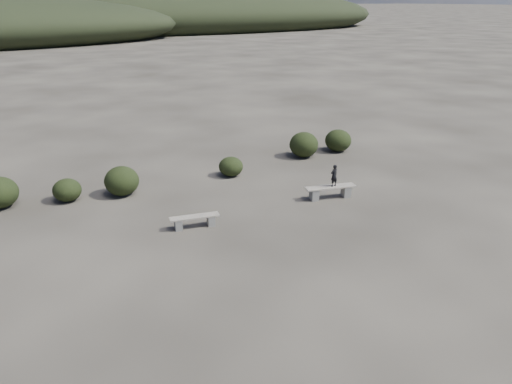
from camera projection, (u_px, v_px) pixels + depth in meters
ground at (303, 269)px, 14.20m from camera, size 1200.00×1200.00×0.00m
bench_left at (195, 221)px, 16.71m from camera, size 1.70×0.67×0.42m
bench_right at (330, 191)px, 19.14m from camera, size 2.02×0.88×0.49m
seated_person at (334, 176)px, 18.94m from camera, size 0.33×0.24×0.85m
shrub_a at (67, 190)px, 18.86m from camera, size 1.06×1.06×0.87m
shrub_b at (122, 181)px, 19.40m from camera, size 1.34×1.34×1.15m
shrub_c at (231, 166)px, 21.55m from camera, size 1.06×1.06×0.84m
shrub_d at (304, 145)px, 24.09m from camera, size 1.39×1.39×1.22m
shrub_e at (338, 140)px, 25.03m from camera, size 1.32×1.32×1.10m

